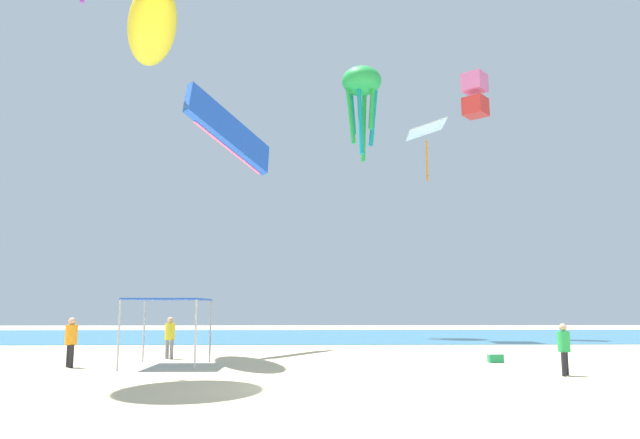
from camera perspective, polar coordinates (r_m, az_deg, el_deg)
The scene contains 12 objects.
ground at distance 16.52m, azimuth 0.86°, elevation -16.09°, with size 110.00×110.00×0.10m, color beige.
ocean_strip at distance 45.71m, azimuth -0.59°, elevation -11.15°, with size 110.00×22.52×0.03m, color teal.
canopy_tent at distance 22.88m, azimuth -14.38°, elevation -7.74°, with size 2.69×3.24×2.46m.
person_leftmost at distance 26.01m, azimuth -14.30°, elevation -10.69°, with size 0.41×0.41×1.74m.
person_rightmost at distance 23.46m, azimuth -22.91°, elevation -10.51°, with size 0.42×0.42×1.77m.
person_far_shore at distance 20.60m, azimuth 22.49°, elevation -11.14°, with size 0.39×0.39×1.63m.
cooler_box at distance 24.64m, azimuth 16.60°, elevation -12.71°, with size 0.57×0.37×0.35m.
kite_parafoil_blue at distance 31.09m, azimuth -8.75°, elevation 8.37°, with size 3.82×5.41×3.82m.
kite_inflatable_yellow at distance 29.53m, azimuth -15.94°, elevation 17.42°, with size 4.75×7.83×2.95m.
kite_box_pink at distance 45.34m, azimuth 14.74°, elevation 11.56°, with size 2.13×2.13×3.18m.
kite_octopus_green at distance 46.05m, azimuth 4.05°, elevation 12.76°, with size 4.24×4.24×7.08m.
kite_diamond_white at distance 40.84m, azimuth 10.22°, elevation 8.30°, with size 2.68×2.79×4.01m.
Camera 1 is at (-0.63, -16.37, 2.14)m, focal length 33.12 mm.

